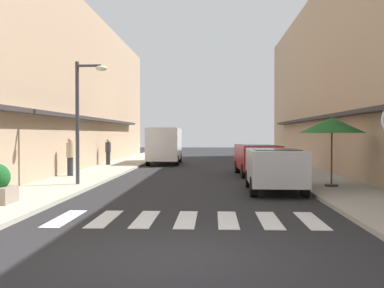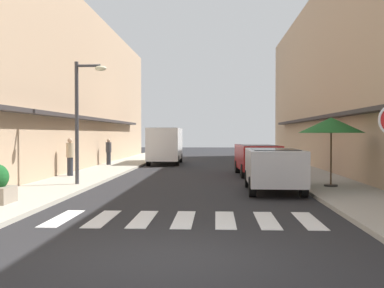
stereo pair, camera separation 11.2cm
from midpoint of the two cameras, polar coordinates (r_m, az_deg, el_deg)
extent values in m
plane|color=#232326|center=(23.49, 0.98, -3.58)|extent=(88.69, 88.69, 0.00)
cube|color=#ADA899|center=(24.16, -11.04, -3.33)|extent=(2.55, 56.44, 0.12)
cube|color=#9E998E|center=(23.87, 13.14, -3.39)|extent=(2.55, 56.44, 0.12)
cube|color=tan|center=(26.31, -18.62, 6.79)|extent=(5.00, 38.28, 9.10)
cube|color=#332D2D|center=(25.33, -12.78, 3.08)|extent=(0.50, 26.80, 0.16)
cube|color=tan|center=(25.90, 21.09, 7.85)|extent=(5.00, 38.28, 9.98)
cube|color=#332D2D|center=(25.01, 15.06, 3.09)|extent=(0.50, 26.80, 0.16)
cube|color=silver|center=(11.38, -15.63, -8.79)|extent=(0.45, 2.20, 0.01)
cube|color=silver|center=(11.13, -10.92, -9.00)|extent=(0.45, 2.20, 0.01)
cube|color=silver|center=(10.95, -6.02, -9.15)|extent=(0.45, 2.20, 0.01)
cube|color=silver|center=(10.85, -0.98, -9.24)|extent=(0.45, 2.20, 0.01)
cube|color=silver|center=(10.83, 4.11, -9.26)|extent=(0.45, 2.20, 0.01)
cube|color=silver|center=(10.89, 9.17, -9.21)|extent=(0.45, 2.20, 0.01)
cube|color=silver|center=(11.04, 14.14, -9.09)|extent=(0.45, 2.20, 0.01)
cube|color=silver|center=(16.04, 9.90, -2.69)|extent=(1.82, 4.00, 1.13)
cube|color=black|center=(15.82, 10.00, -1.63)|extent=(1.51, 2.25, 0.56)
cylinder|color=black|center=(17.32, 6.80, -4.26)|extent=(0.23, 0.64, 0.64)
cylinder|color=black|center=(17.48, 12.03, -4.23)|extent=(0.23, 0.64, 0.64)
cylinder|color=black|center=(14.72, 7.36, -5.24)|extent=(0.23, 0.64, 0.64)
cylinder|color=black|center=(14.91, 13.49, -5.18)|extent=(0.23, 0.64, 0.64)
cube|color=maroon|center=(22.31, 7.84, -1.57)|extent=(1.96, 4.46, 1.13)
cube|color=black|center=(22.08, 7.90, -0.81)|extent=(1.59, 2.52, 0.56)
cylinder|color=black|center=(23.69, 5.45, -2.77)|extent=(0.25, 0.65, 0.64)
cylinder|color=black|center=(23.89, 9.25, -2.75)|extent=(0.25, 0.65, 0.64)
cylinder|color=black|center=(20.82, 6.22, -3.33)|extent=(0.25, 0.65, 0.64)
cylinder|color=black|center=(21.05, 10.53, -3.29)|extent=(0.25, 0.65, 0.64)
cube|color=silver|center=(30.41, -3.46, 0.03)|extent=(2.06, 5.44, 2.03)
cube|color=black|center=(30.13, -3.52, 1.46)|extent=(1.70, 3.06, 0.56)
cylinder|color=black|center=(32.30, -4.77, -1.70)|extent=(0.23, 0.64, 0.64)
cylinder|color=black|center=(32.16, -1.60, -1.71)|extent=(0.23, 0.64, 0.64)
cylinder|color=black|center=(28.77, -5.54, -2.06)|extent=(0.23, 0.64, 0.64)
cylinder|color=black|center=(28.61, -1.98, -2.08)|extent=(0.23, 0.64, 0.64)
cylinder|color=#38383D|center=(17.70, -14.08, 2.52)|extent=(0.14, 0.14, 4.53)
cylinder|color=#38383D|center=(17.75, -12.71, 9.37)|extent=(0.90, 0.10, 0.10)
ellipsoid|color=beige|center=(17.62, -11.28, 9.11)|extent=(0.44, 0.28, 0.20)
cylinder|color=#262626|center=(17.27, 16.58, -4.89)|extent=(0.48, 0.48, 0.06)
cylinder|color=#4C3823|center=(17.19, 16.60, -1.38)|extent=(0.06, 0.06, 2.17)
cone|color=#19511E|center=(17.17, 16.62, 2.24)|extent=(2.30, 2.30, 0.55)
cylinder|color=#282B33|center=(21.32, -14.88, -2.70)|extent=(0.26, 0.26, 0.81)
cylinder|color=tan|center=(21.28, -14.89, -0.74)|extent=(0.34, 0.34, 0.64)
sphere|color=tan|center=(21.27, -14.90, 0.42)|extent=(0.22, 0.22, 0.22)
cylinder|color=#282B33|center=(28.41, -10.38, -1.76)|extent=(0.26, 0.26, 0.76)
cylinder|color=#333338|center=(28.38, -10.38, -0.39)|extent=(0.34, 0.34, 0.60)
sphere|color=tan|center=(28.37, -10.39, 0.42)|extent=(0.20, 0.20, 0.20)
camera|label=1|loc=(0.06, -90.14, 0.00)|focal=43.42mm
camera|label=2|loc=(0.06, 89.86, 0.00)|focal=43.42mm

